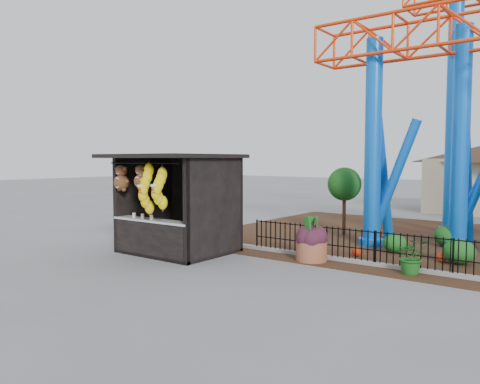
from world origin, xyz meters
The scene contains 9 objects.
ground centered at (0.00, 0.00, 0.00)m, with size 120.00×120.00×0.00m, color slate.
mulch_bed centered at (4.00, 8.00, 0.01)m, with size 18.00×12.00×0.02m, color #331E11.
curb centered at (4.00, 3.00, 0.06)m, with size 18.00×0.18×0.12m, color gray.
prize_booth centered at (-3.02, 0.90, 1.53)m, with size 3.50×3.40×3.12m.
picket_fence centered at (4.90, 3.00, 0.50)m, with size 12.20×0.06×1.00m, color black, non-canonical shape.
terracotta_planter centered at (1.07, 2.53, 0.29)m, with size 0.90×0.90×0.58m, color #955036.
planter_foliage centered at (1.07, 2.53, 0.90)m, with size 0.70×0.70×0.64m, color #341522.
potted_plant centered at (3.89, 2.70, 0.47)m, with size 0.85×0.73×0.94m, color #2B5118.
landscaping centered at (4.67, 5.77, 0.33)m, with size 7.43×4.00×0.71m.
Camera 1 is at (7.52, -9.43, 2.96)m, focal length 35.00 mm.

